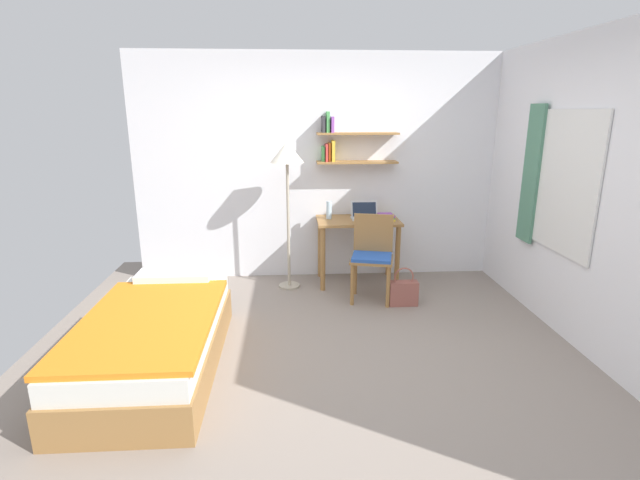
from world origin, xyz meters
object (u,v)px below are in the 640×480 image
object	(u,v)px
desk	(358,232)
handbag	(403,292)
bed	(155,340)
standing_lamp	(287,162)
laptop	(365,214)
water_bottle	(329,210)
book_stack	(386,217)
desk_chair	(372,253)

from	to	relation	value
desk	handbag	world-z (taller)	desk
bed	standing_lamp	world-z (taller)	standing_lamp
laptop	handbag	distance (m)	1.05
desk	laptop	bearing A→B (deg)	25.47
standing_lamp	water_bottle	size ratio (longest dim) A/B	8.16
laptop	water_bottle	xyz separation A→B (m)	(-0.41, 0.02, 0.05)
book_stack	laptop	bearing A→B (deg)	163.57
desk_chair	laptop	bearing A→B (deg)	90.44
water_bottle	handbag	bearing A→B (deg)	-46.87
laptop	standing_lamp	bearing A→B (deg)	-170.78
standing_lamp	book_stack	world-z (taller)	standing_lamp
water_bottle	handbag	xyz separation A→B (m)	(0.71, -0.76, -0.72)
desk_chair	water_bottle	bearing A→B (deg)	126.25
bed	water_bottle	world-z (taller)	water_bottle
standing_lamp	laptop	world-z (taller)	standing_lamp
bed	laptop	world-z (taller)	laptop
desk_chair	laptop	size ratio (longest dim) A/B	2.94
water_bottle	handbag	distance (m)	1.27
standing_lamp	water_bottle	xyz separation A→B (m)	(0.47, 0.16, -0.57)
desk_chair	standing_lamp	size ratio (longest dim) A/B	0.55
bed	book_stack	bearing A→B (deg)	39.63
desk	handbag	xyz separation A→B (m)	(0.39, -0.70, -0.46)
desk_chair	handbag	xyz separation A→B (m)	(0.30, -0.20, -0.37)
desk	standing_lamp	distance (m)	1.15
book_stack	handbag	bearing A→B (deg)	-83.88
desk	handbag	bearing A→B (deg)	-61.35
bed	standing_lamp	size ratio (longest dim) A/B	1.16
desk	laptop	distance (m)	0.22
desk	book_stack	size ratio (longest dim) A/B	3.68
book_stack	handbag	size ratio (longest dim) A/B	0.62
desk	standing_lamp	world-z (taller)	standing_lamp
desk	laptop	xyz separation A→B (m)	(0.08, 0.04, 0.20)
bed	desk	size ratio (longest dim) A/B	2.03
water_bottle	laptop	bearing A→B (deg)	-2.65
desk	desk_chair	xyz separation A→B (m)	(0.08, -0.51, -0.10)
laptop	handbag	size ratio (longest dim) A/B	0.75
desk	laptop	world-z (taller)	laptop
desk	water_bottle	world-z (taller)	water_bottle
bed	desk	distance (m)	2.60
standing_lamp	book_stack	distance (m)	1.28
desk_chair	handbag	world-z (taller)	desk_chair
laptop	water_bottle	distance (m)	0.41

